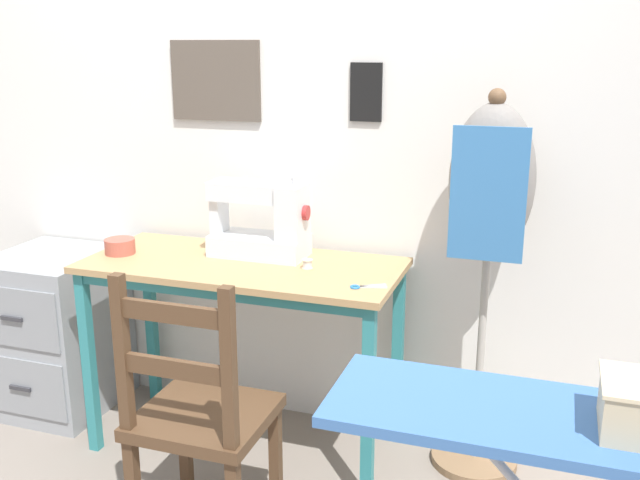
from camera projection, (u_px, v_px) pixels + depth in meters
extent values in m
plane|color=gray|center=(218.00, 480.00, 2.60)|extent=(14.00, 14.00, 0.00)
cube|color=silver|center=(273.00, 113.00, 2.80)|extent=(10.00, 0.05, 2.55)
cube|color=brown|center=(215.00, 81.00, 2.81)|extent=(0.38, 0.02, 0.31)
cube|color=black|center=(207.00, 95.00, 2.84)|extent=(0.15, 0.01, 0.17)
cube|color=black|center=(366.00, 92.00, 2.63)|extent=(0.12, 0.01, 0.21)
cube|color=tan|center=(242.00, 265.00, 2.64)|extent=(1.18, 0.52, 0.02)
cube|color=teal|center=(215.00, 293.00, 2.45)|extent=(1.10, 0.03, 0.04)
cube|color=teal|center=(89.00, 363.00, 2.71)|extent=(0.04, 0.04, 0.73)
cube|color=teal|center=(368.00, 408.00, 2.37)|extent=(0.04, 0.04, 0.73)
cube|color=teal|center=(151.00, 321.00, 3.11)|extent=(0.04, 0.04, 0.73)
cube|color=teal|center=(397.00, 355.00, 2.78)|extent=(0.04, 0.04, 0.73)
cube|color=white|center=(259.00, 245.00, 2.71)|extent=(0.36, 0.18, 0.08)
cube|color=white|center=(293.00, 212.00, 2.63)|extent=(0.09, 0.15, 0.20)
cube|color=white|center=(252.00, 191.00, 2.67)|extent=(0.32, 0.13, 0.07)
cube|color=white|center=(219.00, 215.00, 2.74)|extent=(0.04, 0.10, 0.13)
cylinder|color=#B22D2D|center=(306.00, 213.00, 2.62)|extent=(0.02, 0.06, 0.06)
cylinder|color=#99999E|center=(292.00, 182.00, 2.60)|extent=(0.01, 0.01, 0.02)
cylinder|color=#B25647|center=(120.00, 246.00, 2.74)|extent=(0.12, 0.12, 0.06)
cylinder|color=brown|center=(119.00, 240.00, 2.73)|extent=(0.09, 0.09, 0.01)
cube|color=silver|center=(373.00, 286.00, 2.37)|extent=(0.08, 0.06, 0.00)
cube|color=silver|center=(374.00, 287.00, 2.36)|extent=(0.09, 0.04, 0.00)
torus|color=#2870B7|center=(355.00, 287.00, 2.36)|extent=(0.03, 0.03, 0.01)
torus|color=#2870B7|center=(355.00, 287.00, 2.36)|extent=(0.03, 0.03, 0.01)
cylinder|color=silver|center=(307.00, 264.00, 2.56)|extent=(0.03, 0.03, 0.03)
cylinder|color=beige|center=(307.00, 260.00, 2.56)|extent=(0.04, 0.04, 0.00)
cylinder|color=beige|center=(307.00, 268.00, 2.57)|extent=(0.04, 0.04, 0.00)
cube|color=#513823|center=(205.00, 417.00, 2.23)|extent=(0.40, 0.38, 0.04)
cube|color=#513823|center=(185.00, 443.00, 2.48)|extent=(0.04, 0.04, 0.39)
cube|color=#513823|center=(276.00, 460.00, 2.38)|extent=(0.04, 0.04, 0.39)
cube|color=#513823|center=(123.00, 353.00, 2.06)|extent=(0.04, 0.04, 0.48)
cube|color=#513823|center=(229.00, 369.00, 1.96)|extent=(0.04, 0.04, 0.48)
cube|color=#513823|center=(172.00, 313.00, 1.97)|extent=(0.34, 0.02, 0.06)
cube|color=#513823|center=(175.00, 369.00, 2.02)|extent=(0.34, 0.02, 0.06)
cube|color=#93999E|center=(58.00, 331.00, 3.07)|extent=(0.46, 0.48, 0.69)
cube|color=gray|center=(13.00, 318.00, 2.81)|extent=(0.42, 0.01, 0.25)
cube|color=#333338|center=(12.00, 319.00, 2.80)|extent=(0.10, 0.01, 0.02)
cube|color=gray|center=(22.00, 387.00, 2.89)|extent=(0.42, 0.01, 0.25)
cube|color=#333338|center=(20.00, 388.00, 2.88)|extent=(0.10, 0.01, 0.02)
cylinder|color=#846647|center=(474.00, 458.00, 2.71)|extent=(0.32, 0.32, 0.03)
cylinder|color=#ADA89E|center=(481.00, 349.00, 2.59)|extent=(0.03, 0.03, 0.87)
ellipsoid|color=gray|center=(492.00, 181.00, 2.42)|extent=(0.29, 0.21, 0.53)
sphere|color=brown|center=(497.00, 97.00, 2.35)|extent=(0.06, 0.06, 0.06)
cube|color=teal|center=(488.00, 195.00, 2.33)|extent=(0.25, 0.01, 0.45)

